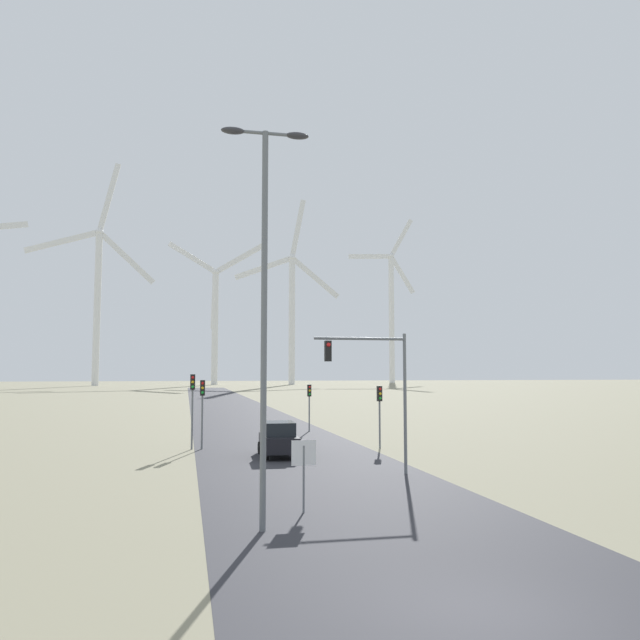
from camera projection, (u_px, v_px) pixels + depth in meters
ground_plane at (488, 614)px, 11.53m from camera, size 600.00×600.00×0.00m
road_surface at (246, 420)px, 58.30m from camera, size 10.00×240.00×0.01m
streetlamp at (264, 282)px, 18.10m from camera, size 2.62×0.32×11.63m
stop_sign_near at (304, 462)px, 19.96m from camera, size 0.81×0.07×2.29m
traffic_light_post_near_left at (192, 394)px, 36.21m from camera, size 0.28×0.34×4.33m
traffic_light_post_near_right at (380, 402)px, 36.73m from camera, size 0.28×0.34×3.64m
traffic_light_post_mid_left at (202, 398)px, 36.31m from camera, size 0.28×0.34×3.99m
traffic_light_post_mid_right at (309, 397)px, 47.10m from camera, size 0.28×0.33×3.51m
traffic_light_mast_overhead at (374, 374)px, 27.35m from camera, size 4.19×0.34×6.17m
car_approaching at (279, 439)px, 33.03m from camera, size 1.96×4.17×1.83m
wind_turbine_left at (98, 289)px, 202.08m from camera, size 40.96×2.60×73.39m
wind_turbine_center at (215, 313)px, 217.36m from camera, size 34.01×11.98×50.71m
wind_turbine_right at (292, 305)px, 219.26m from camera, size 36.49×7.86×65.80m
wind_turbine_far_right at (391, 306)px, 254.81m from camera, size 27.35×3.99×67.79m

